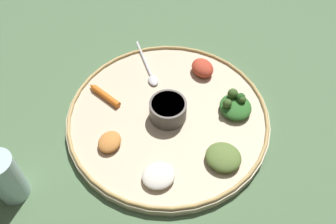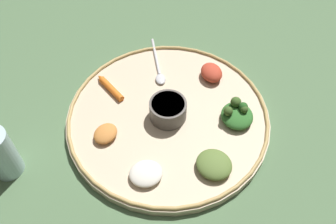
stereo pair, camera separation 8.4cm
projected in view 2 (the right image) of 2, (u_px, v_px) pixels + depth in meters
The scene contains 12 objects.
ground_plane at pixel (168, 121), 0.87m from camera, with size 2.40×2.40×0.00m, color #4C6B47.
platter at pixel (168, 119), 0.86m from camera, with size 0.46×0.46×0.02m, color #C6B293.
platter_rim at pixel (168, 115), 0.85m from camera, with size 0.45×0.45×0.01m, color tan.
center_bowl at pixel (168, 109), 0.84m from camera, with size 0.08×0.08×0.05m.
spoon at pixel (158, 68), 0.94m from camera, with size 0.11×0.13×0.01m.
greens_pile at pixel (237, 114), 0.84m from camera, with size 0.10×0.10×0.05m.
carrot_near_spoon at pixel (110, 87), 0.90m from camera, with size 0.03×0.10×0.02m.
mound_squash at pixel (105, 134), 0.81m from camera, with size 0.06×0.05×0.02m, color #C67A38.
mound_collards at pixel (214, 164), 0.77m from camera, with size 0.07×0.07×0.03m, color #567033.
mound_rice_white at pixel (146, 174), 0.76m from camera, with size 0.07×0.06×0.02m, color silver.
mound_berbere_red at pixel (212, 73), 0.92m from camera, with size 0.06×0.05×0.03m, color #B73D28.
drinking_glass at pixel (2, 156), 0.76m from camera, with size 0.06×0.06×0.12m.
Camera 2 is at (0.39, 0.34, 0.70)m, focal length 40.77 mm.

